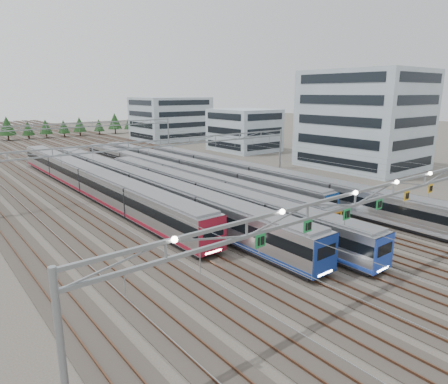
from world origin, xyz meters
TOP-DOWN VIEW (x-y plane):
  - ground at (0.00, 0.00)m, footprint 400.00×400.00m
  - track_bed at (0.00, 100.00)m, footprint 54.00×260.00m
  - train_a at (-11.25, 42.27)m, footprint 3.18×63.06m
  - train_b at (-6.75, 34.58)m, footprint 3.10×66.34m
  - train_c at (-2.25, 24.68)m, footprint 2.90×51.51m
  - train_d at (2.25, 41.40)m, footprint 2.58×68.26m
  - train_e at (6.75, 43.12)m, footprint 2.68×64.33m
  - train_f at (11.25, 29.43)m, footprint 2.83×62.58m
  - gantry_near at (-0.05, -0.12)m, footprint 56.36×0.61m
  - gantry_mid at (0.00, 40.00)m, footprint 56.36×0.36m
  - gantry_far at (0.00, 85.00)m, footprint 56.36×0.36m
  - depot_bldg_south at (41.91, 30.17)m, footprint 18.00×22.00m
  - depot_bldg_mid at (39.08, 64.05)m, footprint 14.00×16.00m
  - depot_bldg_north at (37.38, 99.15)m, footprint 22.00×18.00m
  - treeline at (-4.05, 128.93)m, footprint 87.50×5.60m

SIDE VIEW (x-z plane):
  - ground at x=0.00m, z-range 0.00..0.00m
  - track_bed at x=0.00m, z-range -1.22..4.20m
  - train_d at x=2.25m, z-range 0.25..3.60m
  - train_e at x=6.75m, z-range 0.25..3.73m
  - train_f at x=11.25m, z-range 0.25..3.93m
  - train_c at x=-2.25m, z-range 0.25..4.03m
  - train_b at x=-6.75m, z-range 0.25..4.30m
  - train_a at x=-11.25m, z-range 0.25..4.41m
  - treeline at x=-4.05m, z-range 0.72..7.74m
  - depot_bldg_mid at x=39.08m, z-range 0.00..11.01m
  - gantry_mid at x=0.00m, z-range 2.39..10.39m
  - gantry_far at x=0.00m, z-range 2.39..10.39m
  - depot_bldg_north at x=37.38m, z-range 0.00..13.78m
  - gantry_near at x=-0.05m, z-range 3.05..11.13m
  - depot_bldg_south at x=41.91m, z-range 0.00..19.66m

